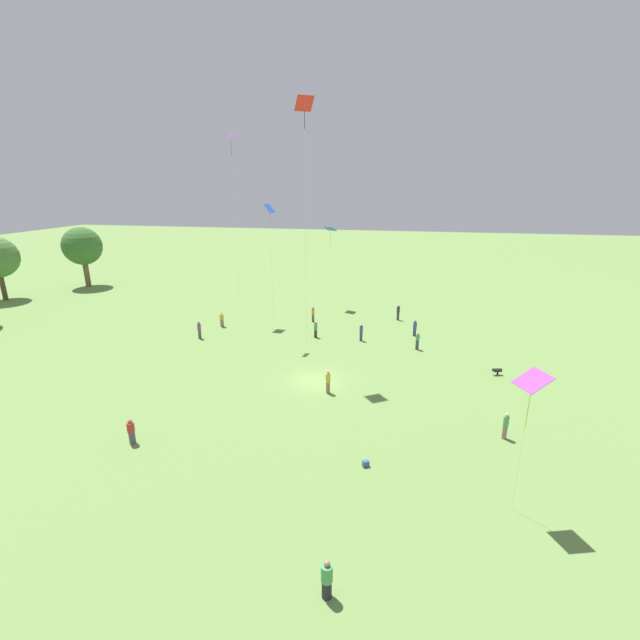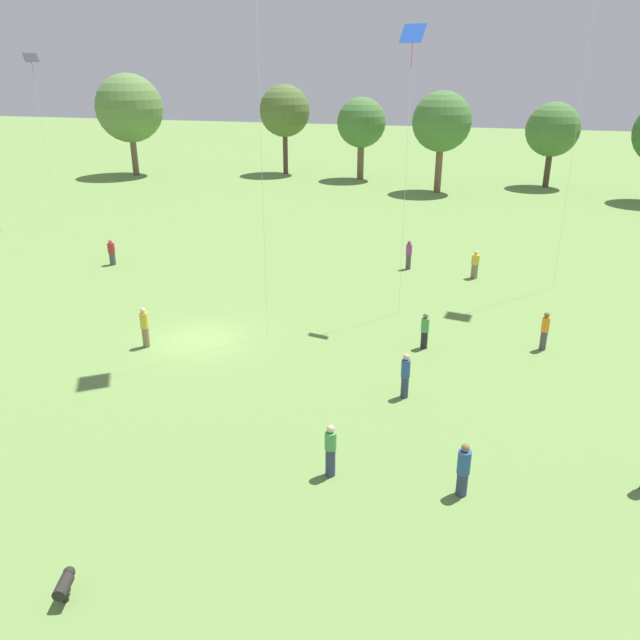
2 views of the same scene
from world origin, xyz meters
TOP-DOWN VIEW (x-y plane):
  - ground_plane at (0.00, 0.00)m, footprint 240.00×240.00m
  - tree_5 at (25.83, 41.67)m, footprint 5.68×5.68m
  - person_0 at (12.52, -7.93)m, footprint 0.51×0.51m
  - person_1 at (9.92, -2.60)m, footprint 0.44×0.44m
  - person_2 at (-10.85, 9.20)m, footprint 0.59×0.59m
  - person_3 at (-1.96, -1.36)m, footprint 0.42×0.42m
  - person_4 at (15.06, 3.50)m, footprint 0.36×0.36m
  - person_5 at (8.59, -8.14)m, footprint 0.44×0.44m
  - person_6 at (11.40, 13.11)m, footprint 0.47×0.47m
  - person_7 at (7.33, 13.77)m, footprint 0.42×0.42m
  - person_8 at (-5.78, -13.26)m, footprint 0.47×0.47m
  - person_9 at (9.98, 2.12)m, footprint 0.45×0.45m
  - person_10 at (17.74, -6.08)m, footprint 0.50×0.50m
  - person_11 at (-18.58, -4.36)m, footprint 0.62×0.62m
  - kite_0 at (2.79, 1.38)m, footprint 1.45×1.57m
  - kite_2 at (8.15, 6.03)m, footprint 1.11×0.83m
  - kite_3 at (15.87, 12.65)m, footprint 1.46×1.39m
  - kite_4 at (22.13, 2.81)m, footprint 1.56×1.62m
  - kite_5 at (-12.19, -12.39)m, footprint 1.68×1.62m
  - dog_0 at (3.98, -14.56)m, footprint 0.50×0.84m
  - picnic_bag_0 at (-10.30, -5.05)m, footprint 0.38×0.44m

SIDE VIEW (x-z plane):
  - ground_plane at x=0.00m, z-range 0.00..0.00m
  - picnic_bag_0 at x=-10.30m, z-range 0.00..0.36m
  - dog_0 at x=3.98m, z-range 0.11..0.73m
  - person_2 at x=-10.85m, z-range -0.02..1.64m
  - person_6 at x=11.40m, z-range -0.02..1.66m
  - person_9 at x=9.98m, z-range 0.00..1.67m
  - person_0 at x=12.52m, z-range 0.00..1.72m
  - person_11 at x=-18.58m, z-range -0.02..1.74m
  - person_5 at x=8.59m, z-range 0.00..1.76m
  - person_8 at x=-5.78m, z-range 0.01..1.78m
  - person_4 at x=15.06m, z-range 0.01..1.79m
  - person_1 at x=9.92m, z-range 0.01..1.81m
  - person_7 at x=7.33m, z-range 0.00..1.82m
  - person_3 at x=-1.96m, z-range 0.01..1.88m
  - person_10 at x=17.74m, z-range 0.01..1.89m
  - tree_5 at x=25.83m, z-range 1.66..10.76m
  - kite_5 at x=-12.19m, z-range 3.14..10.38m
  - kite_4 at x=22.13m, z-range 4.61..14.81m
  - kite_2 at x=8.15m, z-range 5.84..19.28m
  - kite_3 at x=15.87m, z-range 9.26..29.72m
  - kite_0 at x=2.79m, z-range 9.43..30.74m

